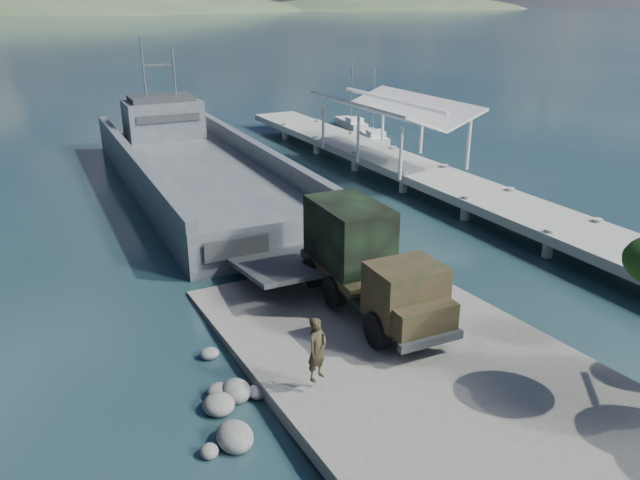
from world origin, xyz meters
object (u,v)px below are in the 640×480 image
Objects in this scene: pier at (400,156)px; soldier at (317,360)px; military_truck at (366,261)px; sailboat_far at (351,124)px; landing_craft at (199,177)px; sailboat_near at (373,138)px.

pier is 21.92× the size of soldier.
sailboat_far reaches higher than military_truck.
landing_craft reaches higher than pier.
pier is 7.17× the size of sailboat_far.
sailboat_far is (6.24, 17.19, -1.27)m from pier.
soldier is at bearing -113.12° from sailboat_far.
landing_craft is 5.37× the size of sailboat_far.
soldier is 43.61m from sailboat_far.
soldier is at bearing -108.61° from sailboat_near.
landing_craft is 5.17× the size of sailboat_near.
landing_craft is 16.40× the size of soldier.
pier is 11.85m from sailboat_near.
landing_craft is 18.89m from sailboat_near.
sailboat_near reaches higher than military_truck.
military_truck is 1.27× the size of sailboat_near.
sailboat_near is at bearing 59.61° from military_truck.
military_truck is at bearing -86.66° from landing_craft.
landing_craft reaches higher than sailboat_near.
sailboat_far is at bearing 92.36° from sailboat_near.
pier is 5.46× the size of military_truck.
military_truck is at bearing -128.12° from pier.
sailboat_near is at bearing 29.59° from soldier.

